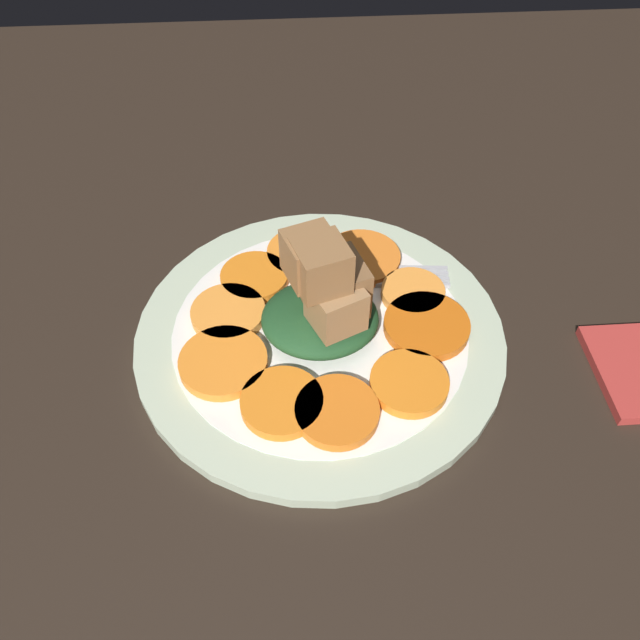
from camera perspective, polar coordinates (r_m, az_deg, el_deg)
name	(u,v)px	position (r cm, az deg, el deg)	size (l,w,h in cm)	color
table_slab	(320,346)	(49.84, 0.00, -2.38)	(120.00, 120.00, 2.00)	black
plate	(320,333)	(48.68, 0.00, -1.24)	(28.55, 28.55, 1.05)	beige
carrot_slice_0	(223,362)	(46.16, -8.83, -3.83)	(6.51, 6.51, 0.83)	orange
carrot_slice_1	(282,402)	(43.62, -3.51, -7.52)	(5.80, 5.80, 0.83)	orange
carrot_slice_2	(337,411)	(43.13, 1.57, -8.36)	(5.85, 5.85, 0.83)	orange
carrot_slice_3	(409,383)	(44.93, 8.15, -5.73)	(5.64, 5.64, 0.83)	orange
carrot_slice_4	(427,326)	(48.60, 9.72, -0.50)	(6.62, 6.62, 0.83)	#D45F12
carrot_slice_5	(413,293)	(50.88, 8.48, 2.50)	(5.13, 5.13, 0.83)	#F99438
carrot_slice_6	(362,258)	(53.40, 3.82, 5.67)	(6.59, 6.59, 0.83)	orange
carrot_slice_7	(303,254)	(53.72, -1.53, 6.09)	(6.24, 6.24, 0.83)	orange
carrot_slice_8	(254,277)	(51.85, -6.01, 3.90)	(5.61, 5.61, 0.83)	orange
carrot_slice_9	(228,313)	(49.32, -8.39, 0.65)	(5.84, 5.84, 0.83)	orange
center_pile	(324,300)	(45.42, 0.38, 1.86)	(8.97, 8.08, 9.31)	#1E4723
fork	(344,275)	(52.08, 2.20, 4.09)	(18.46, 3.39, 0.40)	#B2B2B7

